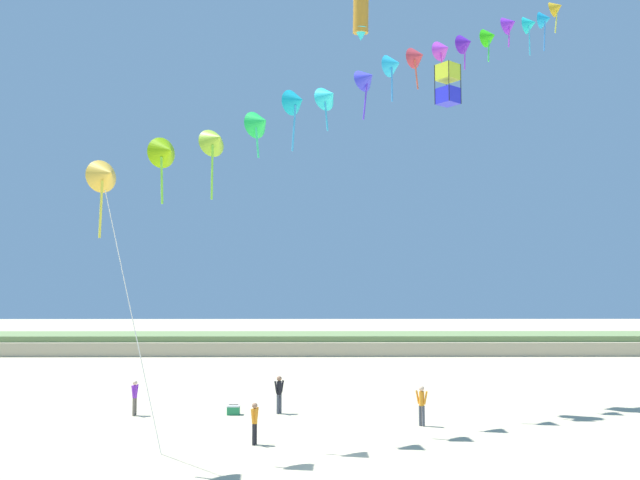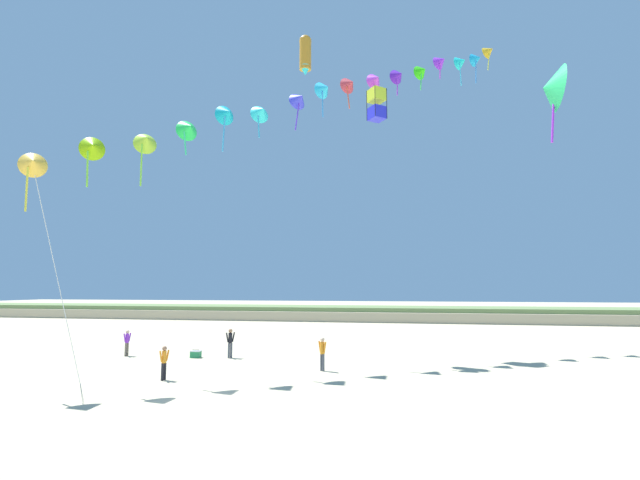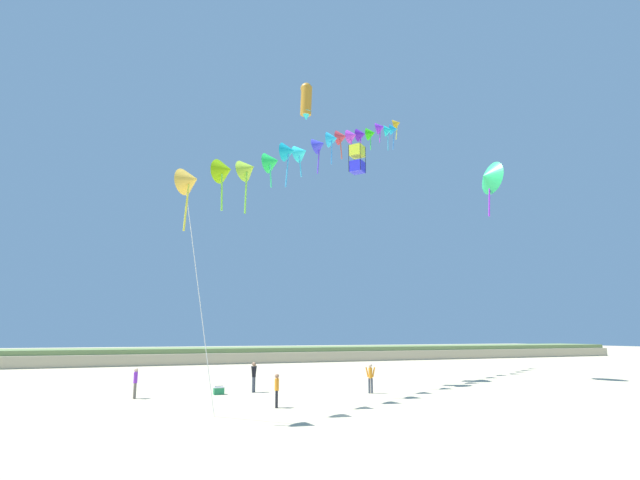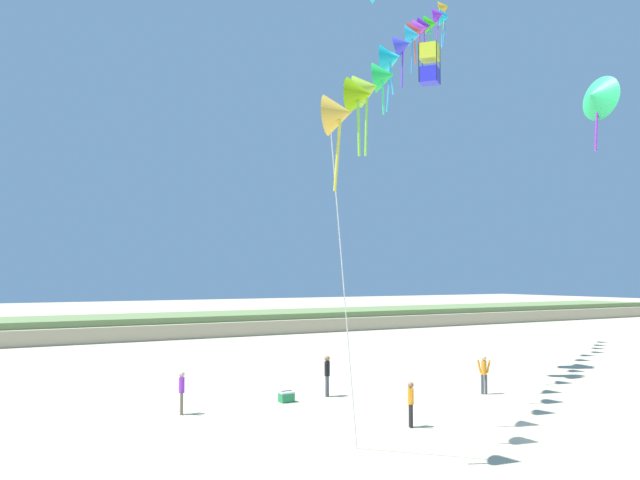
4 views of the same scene
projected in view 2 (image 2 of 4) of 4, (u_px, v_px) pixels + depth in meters
The scene contains 11 objects.
ground_plane at pixel (204, 403), 15.44m from camera, with size 240.00×240.00×0.00m, color #C1B28E.
dune_ridge at pixel (345, 313), 56.18m from camera, with size 120.00×9.61×1.71m.
person_near_left at pixel (322, 351), 21.42m from camera, with size 0.50×0.42×1.65m.
person_near_right at pixel (127, 341), 26.09m from camera, with size 0.24×0.54×1.57m.
person_mid_center at pixel (230, 341), 25.37m from camera, with size 0.47×0.49×1.70m.
person_far_left at pixel (164, 360), 19.25m from camera, with size 0.28×0.51×1.51m.
kite_banner_string at pixel (340, 89), 27.96m from camera, with size 24.85×24.09×25.63m.
large_kite_low_lead at pixel (305, 53), 29.01m from camera, with size 0.97×1.08×2.84m.
large_kite_mid_trail at pixel (551, 88), 24.38m from camera, with size 1.40×2.72×4.58m.
large_kite_high_solo at pixel (377, 105), 29.10m from camera, with size 1.40×1.40×2.15m.
beach_cooler at pixel (196, 354), 25.42m from camera, with size 0.58×0.41×0.46m.
Camera 2 is at (7.03, -14.98, 4.13)m, focal length 24.00 mm.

